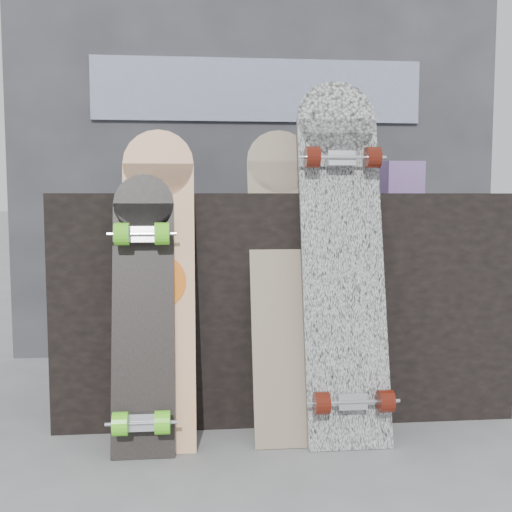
{
  "coord_description": "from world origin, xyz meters",
  "views": [
    {
      "loc": [
        -0.33,
        -1.91,
        0.8
      ],
      "look_at": [
        -0.12,
        0.2,
        0.59
      ],
      "focal_mm": 45.0,
      "sensor_mm": 36.0,
      "label": 1
    }
  ],
  "objects": [
    {
      "name": "booth",
      "position": [
        0.0,
        1.35,
        1.1
      ],
      "size": [
        2.4,
        0.22,
        2.2
      ],
      "color": "#302F34",
      "rests_on": "ground"
    },
    {
      "name": "merch_box_purple",
      "position": [
        -0.45,
        0.46,
        0.85
      ],
      "size": [
        0.18,
        0.12,
        0.1
      ],
      "primitive_type": "cube",
      "color": "#5A3771",
      "rests_on": "vendor_table"
    },
    {
      "name": "skateboard_dark",
      "position": [
        -0.48,
        0.08,
        0.44
      ],
      "size": [
        0.19,
        0.3,
        0.86
      ],
      "rotation": [
        -0.26,
        0.0,
        0.0
      ],
      "color": "black",
      "rests_on": "ground"
    },
    {
      "name": "merch_box_flat",
      "position": [
        0.02,
        0.59,
        0.83
      ],
      "size": [
        0.22,
        0.1,
        0.06
      ],
      "primitive_type": "cube",
      "color": "#D1B78C",
      "rests_on": "vendor_table"
    },
    {
      "name": "longboard_cascadia",
      "position": [
        0.16,
        0.13,
        0.61
      ],
      "size": [
        0.27,
        0.36,
        1.18
      ],
      "rotation": [
        -0.24,
        0.0,
        0.0
      ],
      "color": "silver",
      "rests_on": "ground"
    },
    {
      "name": "ground",
      "position": [
        0.0,
        0.0,
        0.0
      ],
      "size": [
        60.0,
        60.0,
        0.0
      ],
      "primitive_type": "plane",
      "color": "slate",
      "rests_on": "ground"
    },
    {
      "name": "longboard_celtic",
      "position": [
        -0.02,
        0.19,
        0.54
      ],
      "size": [
        0.23,
        0.33,
        1.02
      ],
      "rotation": [
        -0.3,
        0.0,
        0.0
      ],
      "color": "#CCB38B",
      "rests_on": "ground"
    },
    {
      "name": "vendor_table",
      "position": [
        0.0,
        0.5,
        0.4
      ],
      "size": [
        1.6,
        0.6,
        0.8
      ],
      "primitive_type": "cube",
      "color": "black",
      "rests_on": "ground"
    },
    {
      "name": "merch_box_small",
      "position": [
        0.47,
        0.48,
        0.86
      ],
      "size": [
        0.14,
        0.14,
        0.12
      ],
      "primitive_type": "cube",
      "color": "#5A3771",
      "rests_on": "vendor_table"
    },
    {
      "name": "longboard_geisha",
      "position": [
        -0.44,
        0.13,
        0.53
      ],
      "size": [
        0.23,
        0.25,
        1.01
      ],
      "rotation": [
        -0.23,
        0.0,
        0.0
      ],
      "color": "beige",
      "rests_on": "ground"
    }
  ]
}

